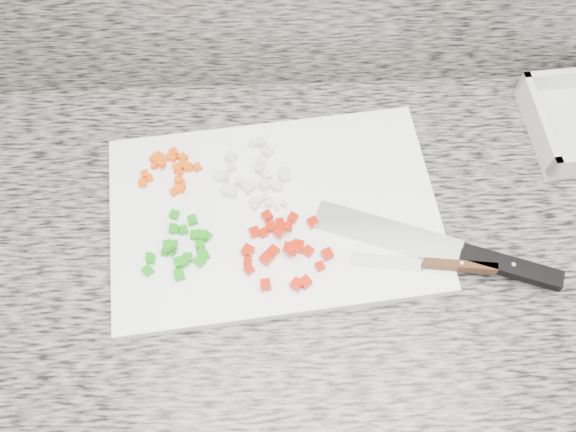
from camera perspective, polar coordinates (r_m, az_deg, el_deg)
name	(u,v)px	position (r m, az deg, el deg)	size (l,w,h in m)	color
cabinet	(334,331)	(1.41, 4.14, -10.14)	(3.92, 0.62, 0.86)	silver
countertop	(353,238)	(0.99, 5.80, -1.99)	(3.96, 0.64, 0.04)	slate
cutting_board	(274,214)	(0.97, -1.22, 0.21)	(0.49, 0.33, 0.02)	white
carrot_pile	(170,169)	(1.01, -10.44, 4.17)	(0.10, 0.09, 0.02)	#EB4E05
onion_pile	(253,174)	(0.99, -3.12, 3.73)	(0.12, 0.12, 0.02)	beige
green_pepper_pile	(182,248)	(0.94, -9.38, -2.78)	(0.10, 0.11, 0.02)	#158D0C
red_pepper_pile	(284,248)	(0.93, -0.38, -2.88)	(0.13, 0.13, 0.02)	#BE1702
garlic_pile	(266,205)	(0.97, -1.97, 1.03)	(0.06, 0.04, 0.01)	beige
chef_knife	(468,256)	(0.96, 15.70, -3.41)	(0.35, 0.16, 0.02)	silver
paring_knife	(441,265)	(0.95, 13.46, -4.24)	(0.21, 0.04, 0.02)	silver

